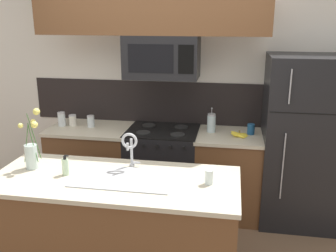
{
  "coord_description": "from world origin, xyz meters",
  "views": [
    {
      "loc": [
        0.71,
        -2.87,
        2.11
      ],
      "look_at": [
        0.17,
        0.27,
        1.16
      ],
      "focal_mm": 40.0,
      "sensor_mm": 36.0,
      "label": 1
    }
  ],
  "objects_px": {
    "microwave": "(162,57)",
    "storage_jar_tall": "(62,119)",
    "storage_jar_medium": "(73,120)",
    "refrigerator": "(306,142)",
    "dish_soap_bottle": "(65,167)",
    "storage_jar_short": "(91,121)",
    "french_press": "(211,123)",
    "stove_range": "(163,170)",
    "coffee_tin": "(251,129)",
    "spare_glass": "(209,177)",
    "flower_vase": "(32,152)",
    "banana_bunch": "(239,135)",
    "sink_faucet": "(130,145)"
  },
  "relations": [
    {
      "from": "sink_faucet",
      "to": "refrigerator",
      "type": "bearing_deg",
      "value": 34.36
    },
    {
      "from": "dish_soap_bottle",
      "to": "microwave",
      "type": "bearing_deg",
      "value": 66.51
    },
    {
      "from": "coffee_tin",
      "to": "french_press",
      "type": "bearing_deg",
      "value": 178.61
    },
    {
      "from": "storage_jar_tall",
      "to": "coffee_tin",
      "type": "distance_m",
      "value": 2.08
    },
    {
      "from": "dish_soap_bottle",
      "to": "french_press",
      "type": "bearing_deg",
      "value": 51.38
    },
    {
      "from": "refrigerator",
      "to": "french_press",
      "type": "bearing_deg",
      "value": 177.63
    },
    {
      "from": "storage_jar_short",
      "to": "flower_vase",
      "type": "xyz_separation_m",
      "value": [
        -0.04,
        -1.19,
        0.07
      ]
    },
    {
      "from": "refrigerator",
      "to": "coffee_tin",
      "type": "xyz_separation_m",
      "value": [
        -0.56,
        0.03,
        0.09
      ]
    },
    {
      "from": "refrigerator",
      "to": "storage_jar_short",
      "type": "relative_size",
      "value": 13.41
    },
    {
      "from": "storage_jar_short",
      "to": "spare_glass",
      "type": "xyz_separation_m",
      "value": [
        1.39,
        -1.25,
        -0.01
      ]
    },
    {
      "from": "storage_jar_medium",
      "to": "dish_soap_bottle",
      "type": "xyz_separation_m",
      "value": [
        0.5,
        -1.29,
        0.01
      ]
    },
    {
      "from": "microwave",
      "to": "spare_glass",
      "type": "height_order",
      "value": "microwave"
    },
    {
      "from": "storage_jar_medium",
      "to": "coffee_tin",
      "type": "distance_m",
      "value": 1.96
    },
    {
      "from": "refrigerator",
      "to": "microwave",
      "type": "bearing_deg",
      "value": -178.42
    },
    {
      "from": "french_press",
      "to": "dish_soap_bottle",
      "type": "bearing_deg",
      "value": -128.62
    },
    {
      "from": "refrigerator",
      "to": "banana_bunch",
      "type": "height_order",
      "value": "refrigerator"
    },
    {
      "from": "coffee_tin",
      "to": "spare_glass",
      "type": "height_order",
      "value": "spare_glass"
    },
    {
      "from": "refrigerator",
      "to": "storage_jar_tall",
      "type": "xyz_separation_m",
      "value": [
        -2.64,
        -0.02,
        0.12
      ]
    },
    {
      "from": "dish_soap_bottle",
      "to": "flower_vase",
      "type": "distance_m",
      "value": 0.34
    },
    {
      "from": "stove_range",
      "to": "storage_jar_medium",
      "type": "xyz_separation_m",
      "value": [
        -1.04,
        0.03,
        0.51
      ]
    },
    {
      "from": "stove_range",
      "to": "storage_jar_tall",
      "type": "bearing_deg",
      "value": 179.86
    },
    {
      "from": "stove_range",
      "to": "storage_jar_medium",
      "type": "distance_m",
      "value": 1.16
    },
    {
      "from": "microwave",
      "to": "spare_glass",
      "type": "bearing_deg",
      "value": -64.51
    },
    {
      "from": "microwave",
      "to": "storage_jar_tall",
      "type": "bearing_deg",
      "value": 178.81
    },
    {
      "from": "microwave",
      "to": "storage_jar_medium",
      "type": "bearing_deg",
      "value": 177.02
    },
    {
      "from": "storage_jar_short",
      "to": "spare_glass",
      "type": "bearing_deg",
      "value": -41.87
    },
    {
      "from": "dish_soap_bottle",
      "to": "sink_faucet",
      "type": "bearing_deg",
      "value": 24.4
    },
    {
      "from": "storage_jar_medium",
      "to": "flower_vase",
      "type": "relative_size",
      "value": 0.25
    },
    {
      "from": "storage_jar_tall",
      "to": "spare_glass",
      "type": "distance_m",
      "value": 2.12
    },
    {
      "from": "storage_jar_medium",
      "to": "refrigerator",
      "type": "bearing_deg",
      "value": -0.3
    },
    {
      "from": "sink_faucet",
      "to": "storage_jar_medium",
      "type": "bearing_deg",
      "value": 131.94
    },
    {
      "from": "microwave",
      "to": "storage_jar_short",
      "type": "bearing_deg",
      "value": 177.26
    },
    {
      "from": "storage_jar_short",
      "to": "dish_soap_bottle",
      "type": "bearing_deg",
      "value": -77.54
    },
    {
      "from": "microwave",
      "to": "storage_jar_short",
      "type": "distance_m",
      "value": 1.09
    },
    {
      "from": "storage_jar_short",
      "to": "sink_faucet",
      "type": "bearing_deg",
      "value": -54.88
    },
    {
      "from": "storage_jar_short",
      "to": "banana_bunch",
      "type": "bearing_deg",
      "value": -2.75
    },
    {
      "from": "spare_glass",
      "to": "flower_vase",
      "type": "distance_m",
      "value": 1.43
    },
    {
      "from": "storage_jar_short",
      "to": "storage_jar_medium",
      "type": "bearing_deg",
      "value": 176.13
    },
    {
      "from": "storage_jar_tall",
      "to": "banana_bunch",
      "type": "height_order",
      "value": "storage_jar_tall"
    },
    {
      "from": "flower_vase",
      "to": "storage_jar_medium",
      "type": "bearing_deg",
      "value": 98.61
    },
    {
      "from": "french_press",
      "to": "dish_soap_bottle",
      "type": "height_order",
      "value": "french_press"
    },
    {
      "from": "microwave",
      "to": "dish_soap_bottle",
      "type": "height_order",
      "value": "microwave"
    },
    {
      "from": "microwave",
      "to": "coffee_tin",
      "type": "relative_size",
      "value": 6.77
    },
    {
      "from": "microwave",
      "to": "storage_jar_medium",
      "type": "relative_size",
      "value": 6.0
    },
    {
      "from": "french_press",
      "to": "dish_soap_bottle",
      "type": "distance_m",
      "value": 1.68
    },
    {
      "from": "storage_jar_short",
      "to": "dish_soap_bottle",
      "type": "xyz_separation_m",
      "value": [
        0.28,
        -1.27,
        0.0
      ]
    },
    {
      "from": "microwave",
      "to": "refrigerator",
      "type": "height_order",
      "value": "microwave"
    },
    {
      "from": "stove_range",
      "to": "storage_jar_short",
      "type": "relative_size",
      "value": 7.16
    },
    {
      "from": "stove_range",
      "to": "coffee_tin",
      "type": "bearing_deg",
      "value": 3.09
    },
    {
      "from": "banana_bunch",
      "to": "sink_faucet",
      "type": "height_order",
      "value": "sink_faucet"
    }
  ]
}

